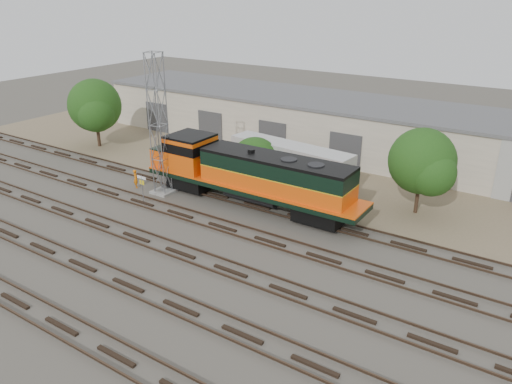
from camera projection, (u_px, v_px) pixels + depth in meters
The scene contains 12 objects.
ground at pixel (209, 236), 34.46m from camera, with size 140.00×140.00×0.00m, color #47423A.
dirt_strip at pixel (310, 173), 46.04m from camera, with size 80.00×16.00×0.02m, color #726047.
tracks at pixel (180, 253), 32.12m from camera, with size 80.00×20.40×0.28m.
warehouse at pixel (348, 127), 51.17m from camera, with size 58.40×10.40×5.30m.
locomotive at pixel (248, 174), 38.56m from camera, with size 18.74×3.29×4.51m.
signal_tower at pixel (159, 128), 39.65m from camera, with size 1.68×1.68×11.43m.
sign_post at pixel (142, 184), 39.25m from camera, with size 0.93×0.07×2.28m.
worker at pixel (136, 179), 42.52m from camera, with size 0.59×0.39×1.61m, color orange.
semi_trailer at pixel (293, 160), 42.64m from camera, with size 11.75×3.58×3.56m.
tree_west at pixel (95, 107), 52.01m from camera, with size 5.79×5.52×7.22m.
tree_mid at pixel (256, 164), 42.95m from camera, with size 4.57×4.35×4.35m.
tree_east at pixel (424, 164), 36.24m from camera, with size 5.14×4.89×6.60m.
Camera 1 is at (19.60, -23.86, 15.93)m, focal length 35.00 mm.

